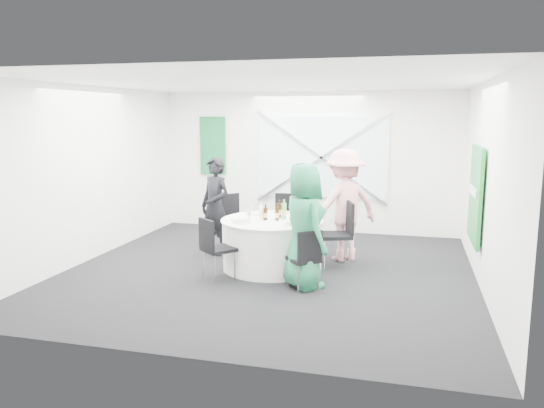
% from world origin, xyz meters
% --- Properties ---
extents(floor, '(6.00, 6.00, 0.00)m').
position_xyz_m(floor, '(0.00, 0.00, 0.00)').
color(floor, black).
rests_on(floor, ground).
extents(ceiling, '(6.00, 6.00, 0.00)m').
position_xyz_m(ceiling, '(0.00, 0.00, 2.80)').
color(ceiling, white).
rests_on(ceiling, wall_back).
extents(wall_back, '(6.00, 0.00, 6.00)m').
position_xyz_m(wall_back, '(0.00, 3.00, 1.40)').
color(wall_back, white).
rests_on(wall_back, floor).
extents(wall_front, '(6.00, 0.00, 6.00)m').
position_xyz_m(wall_front, '(0.00, -3.00, 1.40)').
color(wall_front, white).
rests_on(wall_front, floor).
extents(wall_left, '(0.00, 6.00, 6.00)m').
position_xyz_m(wall_left, '(-3.00, 0.00, 1.40)').
color(wall_left, white).
rests_on(wall_left, floor).
extents(wall_right, '(0.00, 6.00, 6.00)m').
position_xyz_m(wall_right, '(3.00, 0.00, 1.40)').
color(wall_right, white).
rests_on(wall_right, floor).
extents(window_panel, '(2.60, 0.03, 1.60)m').
position_xyz_m(window_panel, '(0.30, 2.96, 1.50)').
color(window_panel, silver).
rests_on(window_panel, wall_back).
extents(window_brace_a, '(2.63, 0.05, 1.84)m').
position_xyz_m(window_brace_a, '(0.30, 2.92, 1.50)').
color(window_brace_a, silver).
rests_on(window_brace_a, window_panel).
extents(window_brace_b, '(2.63, 0.05, 1.84)m').
position_xyz_m(window_brace_b, '(0.30, 2.92, 1.50)').
color(window_brace_b, silver).
rests_on(window_brace_b, window_panel).
extents(green_banner, '(0.55, 0.04, 1.20)m').
position_xyz_m(green_banner, '(-2.00, 2.95, 1.70)').
color(green_banner, '#125D2F').
rests_on(green_banner, wall_back).
extents(green_sign, '(0.05, 1.20, 1.40)m').
position_xyz_m(green_sign, '(2.94, 0.60, 1.20)').
color(green_sign, '#177F2A').
rests_on(green_sign, wall_right).
extents(banquet_table, '(1.56, 1.56, 0.76)m').
position_xyz_m(banquet_table, '(0.00, 0.20, 0.38)').
color(banquet_table, white).
rests_on(banquet_table, floor).
extents(chair_back, '(0.46, 0.47, 0.97)m').
position_xyz_m(chair_back, '(-0.06, 1.39, 0.57)').
color(chair_back, black).
rests_on(chair_back, floor).
extents(chair_back_left, '(0.64, 0.64, 1.00)m').
position_xyz_m(chair_back_left, '(-0.89, 0.92, 0.59)').
color(chair_back_left, black).
rests_on(chair_back_left, floor).
extents(chair_back_right, '(0.59, 0.59, 1.02)m').
position_xyz_m(chair_back_right, '(1.02, 0.54, 0.60)').
color(chair_back_right, black).
rests_on(chair_back_right, floor).
extents(chair_front_right, '(0.53, 0.53, 0.83)m').
position_xyz_m(chair_front_right, '(0.71, -0.70, 0.48)').
color(chair_front_right, black).
rests_on(chair_front_right, floor).
extents(chair_front_left, '(0.57, 0.57, 0.90)m').
position_xyz_m(chair_front_left, '(-0.65, -0.60, 0.53)').
color(chair_front_left, black).
rests_on(chair_front_left, floor).
extents(person_man_back_left, '(0.71, 0.62, 1.64)m').
position_xyz_m(person_man_back_left, '(-1.13, 0.76, 0.82)').
color(person_man_back_left, black).
rests_on(person_man_back_left, floor).
extents(person_man_back, '(0.50, 0.79, 1.52)m').
position_xyz_m(person_man_back, '(0.17, 1.40, 0.76)').
color(person_man_back, black).
rests_on(person_man_back, floor).
extents(person_woman_pink, '(1.26, 1.13, 1.80)m').
position_xyz_m(person_woman_pink, '(1.01, 0.95, 0.90)').
color(person_woman_pink, pink).
rests_on(person_woman_pink, floor).
extents(person_woman_green, '(0.95, 0.99, 1.70)m').
position_xyz_m(person_woman_green, '(0.65, -0.57, 0.85)').
color(person_woman_green, '#217A50').
rests_on(person_woman_green, floor).
extents(plate_back, '(0.28, 0.28, 0.01)m').
position_xyz_m(plate_back, '(0.02, 0.76, 0.77)').
color(plate_back, silver).
rests_on(plate_back, banquet_table).
extents(plate_back_left, '(0.26, 0.26, 0.01)m').
position_xyz_m(plate_back_left, '(-0.39, 0.51, 0.77)').
color(plate_back_left, silver).
rests_on(plate_back_left, banquet_table).
extents(plate_back_right, '(0.26, 0.26, 0.04)m').
position_xyz_m(plate_back_right, '(0.45, 0.55, 0.78)').
color(plate_back_right, silver).
rests_on(plate_back_right, banquet_table).
extents(plate_front_right, '(0.30, 0.30, 0.04)m').
position_xyz_m(plate_front_right, '(0.39, -0.10, 0.78)').
color(plate_front_right, silver).
rests_on(plate_front_right, banquet_table).
extents(plate_front_left, '(0.29, 0.29, 0.01)m').
position_xyz_m(plate_front_left, '(-0.37, -0.13, 0.77)').
color(plate_front_left, silver).
rests_on(plate_front_left, banquet_table).
extents(napkin, '(0.21, 0.21, 0.05)m').
position_xyz_m(napkin, '(-0.42, -0.16, 0.80)').
color(napkin, white).
rests_on(napkin, plate_front_left).
extents(beer_bottle_a, '(0.06, 0.06, 0.26)m').
position_xyz_m(beer_bottle_a, '(-0.16, 0.21, 0.86)').
color(beer_bottle_a, '#3D230B').
rests_on(beer_bottle_a, banquet_table).
extents(beer_bottle_b, '(0.06, 0.06, 0.28)m').
position_xyz_m(beer_bottle_b, '(0.08, 0.36, 0.87)').
color(beer_bottle_b, '#3D230B').
rests_on(beer_bottle_b, banquet_table).
extents(beer_bottle_c, '(0.06, 0.06, 0.27)m').
position_xyz_m(beer_bottle_c, '(0.09, 0.14, 0.86)').
color(beer_bottle_c, '#3D230B').
rests_on(beer_bottle_c, banquet_table).
extents(beer_bottle_d, '(0.06, 0.06, 0.25)m').
position_xyz_m(beer_bottle_d, '(-0.08, 0.13, 0.85)').
color(beer_bottle_d, '#3D230B').
rests_on(beer_bottle_d, banquet_table).
extents(green_water_bottle, '(0.08, 0.08, 0.31)m').
position_xyz_m(green_water_bottle, '(0.17, 0.28, 0.88)').
color(green_water_bottle, green).
rests_on(green_water_bottle, banquet_table).
extents(clear_water_bottle, '(0.08, 0.08, 0.27)m').
position_xyz_m(clear_water_bottle, '(-0.15, 0.15, 0.86)').
color(clear_water_bottle, white).
rests_on(clear_water_bottle, banquet_table).
extents(wine_glass_a, '(0.07, 0.07, 0.17)m').
position_xyz_m(wine_glass_a, '(-0.28, -0.11, 0.88)').
color(wine_glass_a, white).
rests_on(wine_glass_a, banquet_table).
extents(wine_glass_b, '(0.07, 0.07, 0.17)m').
position_xyz_m(wine_glass_b, '(0.02, 0.60, 0.88)').
color(wine_glass_b, white).
rests_on(wine_glass_b, banquet_table).
extents(wine_glass_c, '(0.07, 0.07, 0.17)m').
position_xyz_m(wine_glass_c, '(-0.37, 0.40, 0.88)').
color(wine_glass_c, white).
rests_on(wine_glass_c, banquet_table).
extents(wine_glass_d, '(0.07, 0.07, 0.17)m').
position_xyz_m(wine_glass_d, '(0.37, 0.26, 0.88)').
color(wine_glass_d, white).
rests_on(wine_glass_d, banquet_table).
extents(wine_glass_e, '(0.07, 0.07, 0.17)m').
position_xyz_m(wine_glass_e, '(-0.35, 0.12, 0.88)').
color(wine_glass_e, white).
rests_on(wine_glass_e, banquet_table).
extents(fork_a, '(0.15, 0.02, 0.01)m').
position_xyz_m(fork_a, '(0.21, 0.74, 0.76)').
color(fork_a, silver).
rests_on(fork_a, banquet_table).
extents(knife_a, '(0.15, 0.02, 0.01)m').
position_xyz_m(knife_a, '(-0.18, 0.75, 0.76)').
color(knife_a, silver).
rests_on(knife_a, banquet_table).
extents(fork_b, '(0.10, 0.13, 0.01)m').
position_xyz_m(fork_b, '(0.55, 0.38, 0.76)').
color(fork_b, silver).
rests_on(fork_b, banquet_table).
extents(knife_b, '(0.08, 0.14, 0.01)m').
position_xyz_m(knife_b, '(0.40, 0.61, 0.76)').
color(knife_b, silver).
rests_on(knife_b, banquet_table).
extents(fork_c, '(0.11, 0.13, 0.01)m').
position_xyz_m(fork_c, '(0.32, -0.28, 0.76)').
color(fork_c, silver).
rests_on(fork_c, banquet_table).
extents(knife_c, '(0.10, 0.13, 0.01)m').
position_xyz_m(knife_c, '(0.55, 0.03, 0.76)').
color(knife_c, silver).
rests_on(knife_c, banquet_table).
extents(fork_d, '(0.10, 0.13, 0.01)m').
position_xyz_m(fork_d, '(-0.54, 0.00, 0.76)').
color(fork_d, silver).
rests_on(fork_d, banquet_table).
extents(knife_d, '(0.10, 0.13, 0.01)m').
position_xyz_m(knife_d, '(-0.35, -0.26, 0.76)').
color(knife_d, silver).
rests_on(knife_d, banquet_table).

